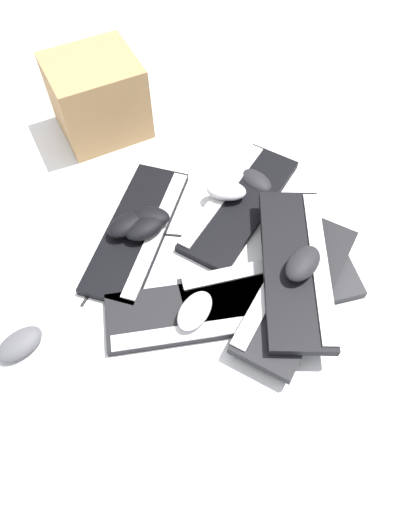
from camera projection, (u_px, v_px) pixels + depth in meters
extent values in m
plane|color=white|center=(219.00, 286.00, 1.14)|extent=(3.20, 3.20, 0.00)
cube|color=#232326|center=(271.00, 288.00, 1.12)|extent=(0.43, 0.40, 0.02)
cube|color=#B2B5BA|center=(264.00, 266.00, 1.14)|extent=(0.35, 0.29, 0.01)
cube|color=black|center=(240.00, 204.00, 1.27)|extent=(0.19, 0.45, 0.02)
cube|color=silver|center=(223.00, 193.00, 1.27)|extent=(0.08, 0.42, 0.01)
cube|color=black|center=(137.00, 230.00, 1.22)|extent=(0.22, 0.46, 0.02)
cube|color=silver|center=(157.00, 231.00, 1.20)|extent=(0.11, 0.42, 0.01)
cube|color=black|center=(199.00, 311.00, 1.09)|extent=(0.45, 0.37, 0.02)
cube|color=silver|center=(203.00, 330.00, 1.04)|extent=(0.37, 0.27, 0.01)
cube|color=black|center=(297.00, 288.00, 1.09)|extent=(0.18, 0.45, 0.02)
cube|color=silver|center=(277.00, 275.00, 1.09)|extent=(0.06, 0.42, 0.01)
cube|color=black|center=(295.00, 266.00, 1.09)|extent=(0.32, 0.46, 0.02)
cube|color=silver|center=(320.00, 263.00, 1.07)|extent=(0.21, 0.40, 0.01)
ellipsoid|color=#4C4C51|center=(19.00, 344.00, 1.03)|extent=(0.10, 0.13, 0.04)
ellipsoid|color=black|center=(149.00, 217.00, 1.20)|extent=(0.13, 0.10, 0.04)
ellipsoid|color=silver|center=(195.00, 311.00, 1.05)|extent=(0.08, 0.12, 0.04)
ellipsoid|color=black|center=(256.00, 181.00, 1.31)|extent=(0.13, 0.10, 0.04)
ellipsoid|color=#B7B7BC|center=(226.00, 190.00, 1.25)|extent=(0.12, 0.09, 0.04)
ellipsoid|color=black|center=(303.00, 263.00, 1.05)|extent=(0.09, 0.12, 0.04)
ellipsoid|color=black|center=(145.00, 228.00, 1.18)|extent=(0.11, 0.13, 0.04)
ellipsoid|color=black|center=(127.00, 225.00, 1.18)|extent=(0.11, 0.13, 0.04)
cylinder|color=black|center=(94.00, 287.00, 1.13)|extent=(0.01, 0.11, 0.01)
cylinder|color=black|center=(110.00, 260.00, 1.18)|extent=(0.02, 0.06, 0.01)
cylinder|color=black|center=(130.00, 241.00, 1.21)|extent=(0.05, 0.09, 0.01)
cylinder|color=black|center=(159.00, 234.00, 1.22)|extent=(0.08, 0.04, 0.01)
cylinder|color=black|center=(191.00, 236.00, 1.22)|extent=(0.08, 0.03, 0.01)
cylinder|color=black|center=(216.00, 241.00, 1.21)|extent=(0.06, 0.01, 0.01)
sphere|color=black|center=(81.00, 305.00, 1.10)|extent=(0.01, 0.01, 0.01)
sphere|color=black|center=(105.00, 269.00, 1.16)|extent=(0.01, 0.01, 0.01)
sphere|color=black|center=(115.00, 251.00, 1.19)|extent=(0.01, 0.01, 0.01)
sphere|color=black|center=(144.00, 232.00, 1.22)|extent=(0.01, 0.01, 0.01)
sphere|color=black|center=(175.00, 235.00, 1.22)|extent=(0.01, 0.01, 0.01)
sphere|color=black|center=(206.00, 238.00, 1.21)|extent=(0.01, 0.01, 0.01)
sphere|color=black|center=(226.00, 244.00, 1.20)|extent=(0.01, 0.01, 0.01)
cube|color=#9E774C|center=(98.00, 97.00, 1.36)|extent=(0.34, 0.34, 0.23)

